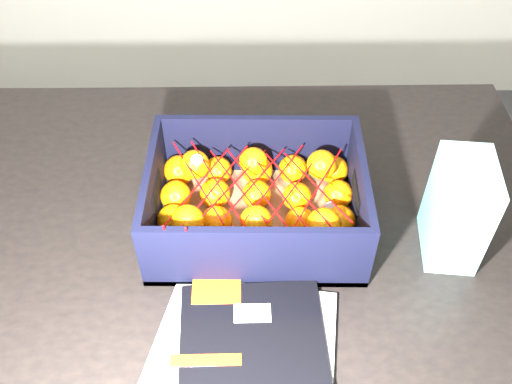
{
  "coord_description": "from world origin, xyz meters",
  "views": [
    {
      "loc": [
        -0.26,
        -0.33,
        1.51
      ],
      "look_at": [
        -0.27,
        0.29,
        0.86
      ],
      "focal_mm": 40.22,
      "sensor_mm": 36.0,
      "label": 1
    }
  ],
  "objects_px": {
    "table": "(223,257)",
    "magazine_stack": "(244,369)",
    "retail_carton": "(458,210)",
    "produce_crate": "(256,206)"
  },
  "relations": [
    {
      "from": "produce_crate",
      "to": "retail_carton",
      "type": "relative_size",
      "value": 1.98
    },
    {
      "from": "magazine_stack",
      "to": "produce_crate",
      "type": "distance_m",
      "value": 0.28
    },
    {
      "from": "magazine_stack",
      "to": "produce_crate",
      "type": "relative_size",
      "value": 0.9
    },
    {
      "from": "produce_crate",
      "to": "table",
      "type": "bearing_deg",
      "value": 178.06
    },
    {
      "from": "magazine_stack",
      "to": "retail_carton",
      "type": "bearing_deg",
      "value": 34.67
    },
    {
      "from": "retail_carton",
      "to": "produce_crate",
      "type": "bearing_deg",
      "value": 176.79
    },
    {
      "from": "magazine_stack",
      "to": "retail_carton",
      "type": "height_order",
      "value": "retail_carton"
    },
    {
      "from": "magazine_stack",
      "to": "retail_carton",
      "type": "distance_m",
      "value": 0.41
    },
    {
      "from": "table",
      "to": "magazine_stack",
      "type": "xyz_separation_m",
      "value": [
        0.05,
        -0.28,
        0.11
      ]
    },
    {
      "from": "table",
      "to": "magazine_stack",
      "type": "height_order",
      "value": "magazine_stack"
    }
  ]
}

